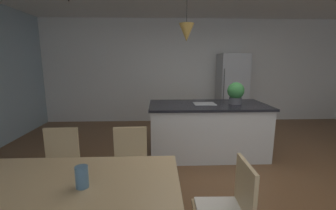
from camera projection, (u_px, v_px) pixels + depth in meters
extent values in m
cube|color=brown|center=(232.00, 181.00, 3.12)|extent=(10.00, 8.40, 0.04)
cube|color=white|center=(196.00, 71.00, 6.06)|extent=(10.00, 0.12, 2.70)
cube|color=tan|center=(60.00, 187.00, 1.64)|extent=(1.74, 0.94, 0.04)
cylinder|color=tan|center=(167.00, 197.00, 2.12)|extent=(0.06, 0.06, 0.71)
cube|color=tan|center=(245.00, 189.00, 1.70)|extent=(0.04, 0.38, 0.42)
cube|color=tan|center=(129.00, 170.00, 2.48)|extent=(0.41, 0.41, 0.04)
cube|color=white|center=(129.00, 167.00, 2.47)|extent=(0.37, 0.37, 0.03)
cube|color=tan|center=(130.00, 144.00, 2.61)|extent=(0.38, 0.04, 0.42)
cylinder|color=tan|center=(145.00, 197.00, 2.37)|extent=(0.04, 0.04, 0.41)
cylinder|color=tan|center=(112.00, 198.00, 2.34)|extent=(0.04, 0.04, 0.41)
cylinder|color=tan|center=(146.00, 180.00, 2.70)|extent=(0.04, 0.04, 0.41)
cylinder|color=tan|center=(117.00, 181.00, 2.68)|extent=(0.04, 0.04, 0.41)
cube|color=tan|center=(57.00, 171.00, 2.45)|extent=(0.41, 0.41, 0.04)
cube|color=white|center=(57.00, 168.00, 2.44)|extent=(0.37, 0.37, 0.03)
cube|color=tan|center=(62.00, 145.00, 2.58)|extent=(0.38, 0.04, 0.42)
cylinder|color=tan|center=(69.00, 199.00, 2.34)|extent=(0.04, 0.04, 0.41)
cylinder|color=tan|center=(35.00, 200.00, 2.31)|extent=(0.04, 0.04, 0.41)
cylinder|color=tan|center=(80.00, 182.00, 2.67)|extent=(0.04, 0.04, 0.41)
cylinder|color=tan|center=(50.00, 183.00, 2.65)|extent=(0.04, 0.04, 0.41)
cube|color=silver|center=(207.00, 130.00, 3.90)|extent=(1.92, 0.90, 0.88)
cube|color=black|center=(208.00, 105.00, 3.81)|extent=(1.98, 0.96, 0.04)
cube|color=gray|center=(204.00, 104.00, 3.80)|extent=(0.36, 0.30, 0.01)
cube|color=#B2B5B7|center=(232.00, 89.00, 5.78)|extent=(0.69, 0.64, 1.81)
cylinder|color=#4C4C4C|center=(224.00, 91.00, 5.44)|extent=(0.02, 0.02, 1.08)
cylinder|color=black|center=(187.00, 7.00, 3.50)|extent=(0.01, 0.01, 0.50)
cone|color=olive|center=(187.00, 32.00, 3.57)|extent=(0.24, 0.24, 0.28)
cylinder|color=#4C4C51|center=(235.00, 101.00, 3.82)|extent=(0.21, 0.21, 0.11)
sphere|color=#387F3D|center=(236.00, 91.00, 3.78)|extent=(0.28, 0.28, 0.28)
cylinder|color=slate|center=(82.00, 177.00, 1.58)|extent=(0.09, 0.09, 0.16)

